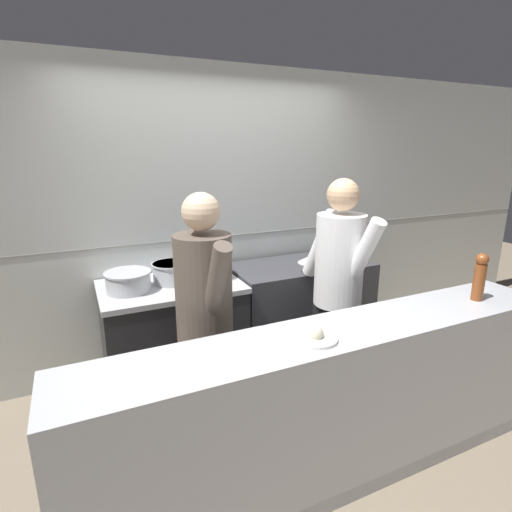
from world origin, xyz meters
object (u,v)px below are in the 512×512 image
object	(u,v)px
stock_pot	(128,281)
chef_sous	(338,284)
sauce_pot	(172,272)
chef_head_cook	(205,315)
plated_dish_main	(316,337)
mixing_bowl_steel	(313,259)
oven_range	(174,337)
braising_pot	(212,267)
chefs_knife	(313,268)
pepper_mill	(480,276)

from	to	relation	value
stock_pot	chef_sous	xyz separation A→B (m)	(1.39, -0.65, -0.02)
sauce_pot	chef_head_cook	size ratio (longest dim) A/B	0.18
plated_dish_main	chef_sous	xyz separation A→B (m)	(0.64, 0.68, -0.02)
stock_pot	chef_sous	world-z (taller)	chef_sous
mixing_bowl_steel	oven_range	bearing A→B (deg)	179.55
braising_pot	chefs_knife	bearing A→B (deg)	-11.39
oven_range	stock_pot	bearing A→B (deg)	-175.91
sauce_pot	chef_sous	size ratio (longest dim) A/B	0.17
braising_pot	pepper_mill	size ratio (longest dim) A/B	0.87
sauce_pot	mixing_bowl_steel	xyz separation A→B (m)	(1.27, -0.05, -0.03)
sauce_pot	chef_head_cook	bearing A→B (deg)	-89.26
braising_pot	mixing_bowl_steel	distance (m)	0.95
plated_dish_main	braising_pot	bearing A→B (deg)	94.08
braising_pot	mixing_bowl_steel	world-z (taller)	braising_pot
oven_range	chef_sous	world-z (taller)	chef_sous
oven_range	chef_head_cook	bearing A→B (deg)	-87.49
mixing_bowl_steel	plated_dish_main	distance (m)	1.59
braising_pot	sauce_pot	bearing A→B (deg)	174.23
braising_pot	chef_sous	distance (m)	1.01
mixing_bowl_steel	chefs_knife	bearing A→B (deg)	-120.17
oven_range	chef_sous	xyz separation A→B (m)	(1.08, -0.68, 0.51)
sauce_pot	plated_dish_main	size ratio (longest dim) A/B	1.35
stock_pot	pepper_mill	world-z (taller)	pepper_mill
mixing_bowl_steel	chef_head_cook	world-z (taller)	chef_head_cook
stock_pot	chef_sous	size ratio (longest dim) A/B	0.20
chef_sous	chef_head_cook	bearing A→B (deg)	175.92
oven_range	pepper_mill	world-z (taller)	pepper_mill
oven_range	chef_head_cook	world-z (taller)	chef_head_cook
sauce_pot	mixing_bowl_steel	distance (m)	1.27
sauce_pot	stock_pot	bearing A→B (deg)	-169.72
plated_dish_main	oven_range	bearing A→B (deg)	108.04
mixing_bowl_steel	sauce_pot	bearing A→B (deg)	177.80
mixing_bowl_steel	plated_dish_main	size ratio (longest dim) A/B	1.19
oven_range	sauce_pot	distance (m)	0.54
pepper_mill	chef_sous	xyz separation A→B (m)	(-0.63, 0.65, -0.17)
oven_range	chefs_knife	xyz separation A→B (m)	(1.20, -0.17, 0.47)
chefs_knife	mixing_bowl_steel	bearing A→B (deg)	59.83
chef_head_cook	chef_sous	size ratio (longest dim) A/B	0.98
pepper_mill	chef_head_cook	size ratio (longest dim) A/B	0.19
mixing_bowl_steel	chefs_knife	distance (m)	0.18
pepper_mill	mixing_bowl_steel	bearing A→B (deg)	107.72
braising_pot	chefs_knife	world-z (taller)	braising_pot
oven_range	braising_pot	bearing A→B (deg)	0.97
oven_range	sauce_pot	size ratio (longest dim) A/B	3.56
oven_range	pepper_mill	distance (m)	2.26
oven_range	chef_head_cook	xyz separation A→B (m)	(0.03, -0.76, 0.49)
chef_sous	braising_pot	bearing A→B (deg)	128.54
oven_range	plated_dish_main	bearing A→B (deg)	-71.96
oven_range	mixing_bowl_steel	xyz separation A→B (m)	(1.29, -0.01, 0.51)
chefs_knife	pepper_mill	size ratio (longest dim) A/B	1.18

